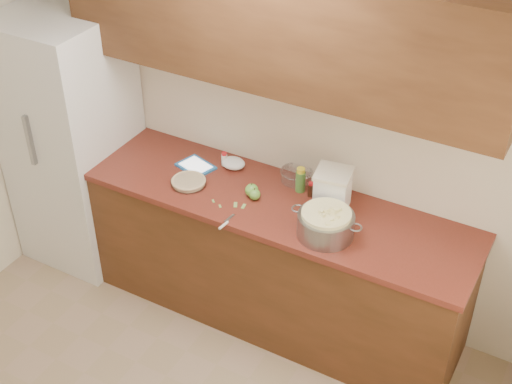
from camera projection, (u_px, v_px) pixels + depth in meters
The scene contains 20 objects.
room_shell at pixel (95, 304), 3.00m from camera, with size 3.60×3.60×3.60m.
counter_run at pixel (262, 255), 4.54m from camera, with size 2.64×0.68×0.92m.
upper_cabinets at pixel (277, 25), 3.78m from camera, with size 2.60×0.34×0.70m, color brown.
fridge at pixel (73, 141), 4.83m from camera, with size 0.70×0.70×1.80m, color white.
pie at pixel (189, 182), 4.36m from camera, with size 0.22×0.22×0.04m.
colander at pixel (326, 224), 3.93m from camera, with size 0.42×0.32×0.16m.
flour_canister at pixel (333, 190), 4.11m from camera, with size 0.24×0.24×0.25m.
tablet at pixel (196, 166), 4.52m from camera, with size 0.26×0.23×0.02m.
paring_knife at pixel (225, 224), 4.04m from camera, with size 0.04×0.16×0.02m.
lemon_bottle at pixel (300, 180), 4.28m from camera, with size 0.06×0.06×0.16m.
cinnamon_shaker at pixel (224, 159), 4.52m from camera, with size 0.04×0.04×0.10m.
vanilla_bottle at pixel (311, 190), 4.25m from camera, with size 0.03×0.03×0.10m.
mixing_bowl at pixel (296, 175), 4.39m from camera, with size 0.20×0.20×0.07m.
paper_towel at pixel (233, 163), 4.51m from camera, with size 0.16×0.13×0.06m, color white.
apple_left at pixel (252, 190), 4.25m from camera, with size 0.08×0.08×0.09m.
apple_center at pixel (255, 194), 4.23m from camera, with size 0.07×0.07×0.08m.
peel_a at pixel (213, 201), 4.23m from camera, with size 0.03×0.01×0.00m, color #80AA52.
peel_b at pixel (235, 205), 4.20m from camera, with size 0.05×0.02×0.00m, color #80AA52.
peel_c at pixel (220, 206), 4.19m from camera, with size 0.03×0.01×0.00m, color #80AA52.
peel_d at pixel (244, 206), 4.19m from camera, with size 0.05×0.02×0.00m, color #80AA52.
Camera 1 is at (1.64, -1.56, 3.43)m, focal length 50.00 mm.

